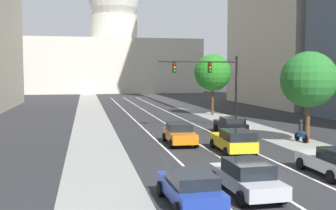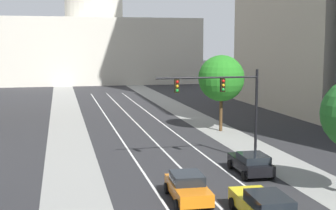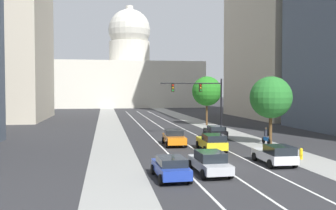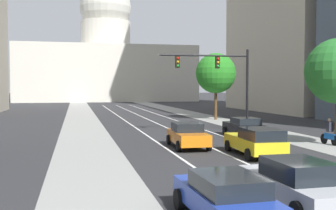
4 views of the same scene
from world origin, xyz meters
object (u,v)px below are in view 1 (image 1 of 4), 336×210
object	(u,v)px
car_orange	(180,134)
car_black	(231,125)
car_silver	(246,177)
car_blue	(190,187)
capitol_building	(114,55)
street_tree_mid_right	(213,73)
car_yellow	(234,140)
cyclist	(301,131)
street_tree_near_right	(309,80)
car_white	(335,161)
traffic_signal_mast	(213,77)

from	to	relation	value
car_orange	car_black	distance (m)	7.00
car_silver	car_blue	world-z (taller)	car_silver
car_black	capitol_building	bearing A→B (deg)	5.51
street_tree_mid_right	capitol_building	bearing A→B (deg)	96.39
car_blue	car_yellow	bearing A→B (deg)	-30.96
capitol_building	car_black	world-z (taller)	capitol_building
cyclist	street_tree_near_right	distance (m)	3.92
car_orange	car_white	bearing A→B (deg)	-150.54
capitol_building	car_silver	world-z (taller)	capitol_building
car_blue	car_black	distance (m)	19.88
car_orange	traffic_signal_mast	world-z (taller)	traffic_signal_mast
car_yellow	car_orange	bearing A→B (deg)	38.35
traffic_signal_mast	cyclist	size ratio (longest dim) A/B	4.42
car_orange	street_tree_near_right	size ratio (longest dim) A/B	0.66
capitol_building	car_blue	size ratio (longest dim) A/B	10.60
car_silver	car_black	size ratio (longest dim) A/B	1.07
car_white	car_orange	bearing A→B (deg)	28.78
car_yellow	street_tree_near_right	size ratio (longest dim) A/B	0.71
car_black	traffic_signal_mast	world-z (taller)	traffic_signal_mast
capitol_building	cyclist	bearing A→B (deg)	-84.89
car_white	car_blue	distance (m)	8.84
car_orange	street_tree_mid_right	world-z (taller)	street_tree_mid_right
car_blue	street_tree_mid_right	size ratio (longest dim) A/B	0.57
car_yellow	car_black	world-z (taller)	car_yellow
car_yellow	car_black	xyz separation A→B (m)	(2.78, 8.14, -0.04)
traffic_signal_mast	street_tree_near_right	bearing A→B (deg)	-62.36
car_white	car_orange	world-z (taller)	car_orange
car_silver	car_black	bearing A→B (deg)	-19.24
capitol_building	car_black	size ratio (longest dim) A/B	10.31
car_blue	cyclist	size ratio (longest dim) A/B	2.50
car_yellow	street_tree_mid_right	xyz separation A→B (m)	(6.15, 23.89, 4.48)
car_orange	street_tree_near_right	distance (m)	10.39
car_silver	car_blue	size ratio (longest dim) A/B	1.10
street_tree_mid_right	street_tree_near_right	xyz separation A→B (m)	(0.61, -21.39, -0.56)
car_silver	car_orange	bearing A→B (deg)	-1.20
car_yellow	car_orange	xyz separation A→B (m)	(-2.76, 3.85, -0.03)
car_silver	street_tree_mid_right	size ratio (longest dim) A/B	0.62
car_orange	car_blue	distance (m)	14.05
car_orange	car_blue	bearing A→B (deg)	170.81
cyclist	street_tree_near_right	xyz separation A→B (m)	(0.25, -0.42, 3.89)
car_blue	car_silver	bearing A→B (deg)	-70.98
cyclist	street_tree_mid_right	xyz separation A→B (m)	(-0.36, 20.97, 4.44)
car_orange	car_yellow	bearing A→B (deg)	-142.20
capitol_building	street_tree_mid_right	xyz separation A→B (m)	(7.52, -67.18, -5.02)
cyclist	street_tree_near_right	bearing A→B (deg)	-153.65
car_black	car_white	bearing A→B (deg)	-177.36
car_silver	cyclist	world-z (taller)	cyclist
car_yellow	car_blue	size ratio (longest dim) A/B	1.13
traffic_signal_mast	car_orange	bearing A→B (deg)	-123.15
car_orange	car_black	world-z (taller)	car_orange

